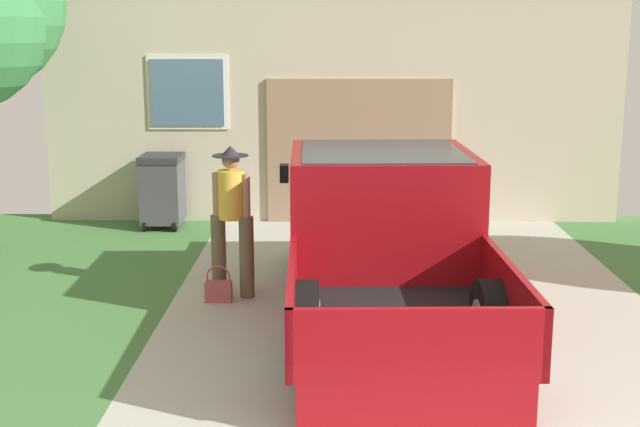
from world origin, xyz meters
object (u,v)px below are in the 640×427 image
at_px(person_with_hat, 232,216).
at_px(wheeled_trash_bin, 162,188).
at_px(pickup_truck, 381,239).
at_px(handbag, 219,290).
at_px(house_with_garage, 333,65).

relative_size(person_with_hat, wheeled_trash_bin, 1.53).
distance_m(pickup_truck, wheeled_trash_bin, 4.83).
distance_m(person_with_hat, handbag, 0.81).
bearing_deg(wheeled_trash_bin, house_with_garage, 56.08).
height_order(pickup_truck, house_with_garage, house_with_garage).
height_order(person_with_hat, house_with_garage, house_with_garage).
bearing_deg(house_with_garage, pickup_truck, -86.05).
distance_m(pickup_truck, handbag, 1.87).
bearing_deg(handbag, pickup_truck, -4.61).
distance_m(house_with_garage, wheeled_trash_bin, 4.87).
distance_m(person_with_hat, wheeled_trash_bin, 3.68).
height_order(house_with_garage, wheeled_trash_bin, house_with_garage).
relative_size(person_with_hat, house_with_garage, 0.18).
relative_size(handbag, wheeled_trash_bin, 0.37).
distance_m(handbag, wheeled_trash_bin, 3.84).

